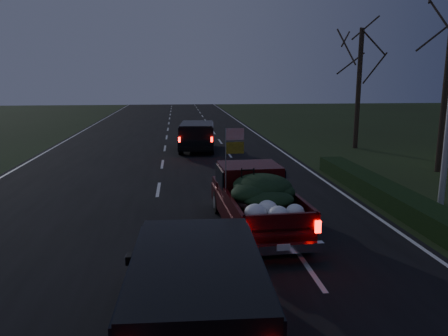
{
  "coord_description": "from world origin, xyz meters",
  "views": [
    {
      "loc": [
        0.76,
        -11.22,
        4.16
      ],
      "look_at": [
        2.25,
        2.57,
        1.3
      ],
      "focal_mm": 35.0,
      "sensor_mm": 36.0,
      "label": 1
    }
  ],
  "objects": [
    {
      "name": "bare_tree_far",
      "position": [
        11.5,
        14.0,
        5.23
      ],
      "size": [
        3.6,
        3.6,
        7.0
      ],
      "color": "black",
      "rests_on": "ground"
    },
    {
      "name": "ground",
      "position": [
        0.0,
        0.0,
        0.0
      ],
      "size": [
        120.0,
        120.0,
        0.0
      ],
      "primitive_type": "plane",
      "color": "black",
      "rests_on": "ground"
    },
    {
      "name": "road_asphalt",
      "position": [
        0.0,
        0.0,
        0.01
      ],
      "size": [
        14.0,
        120.0,
        0.02
      ],
      "primitive_type": "cube",
      "color": "black",
      "rests_on": "ground"
    },
    {
      "name": "rear_suv",
      "position": [
        1.0,
        -5.24,
        1.01
      ],
      "size": [
        2.2,
        4.72,
        1.34
      ],
      "rotation": [
        0.0,
        0.0,
        -0.03
      ],
      "color": "black",
      "rests_on": "ground"
    },
    {
      "name": "lead_suv",
      "position": [
        1.9,
        13.97,
        1.0
      ],
      "size": [
        2.29,
        4.75,
        1.32
      ],
      "rotation": [
        0.0,
        0.0,
        -0.08
      ],
      "color": "black",
      "rests_on": "ground"
    },
    {
      "name": "hedge_row",
      "position": [
        7.8,
        3.0,
        0.3
      ],
      "size": [
        1.0,
        10.0,
        0.6
      ],
      "primitive_type": "cube",
      "color": "black",
      "rests_on": "ground"
    },
    {
      "name": "pickup_truck",
      "position": [
        2.89,
        0.32,
        0.95
      ],
      "size": [
        2.11,
        4.95,
        2.55
      ],
      "rotation": [
        0.0,
        0.0,
        0.05
      ],
      "color": "#3C080A",
      "rests_on": "ground"
    }
  ]
}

